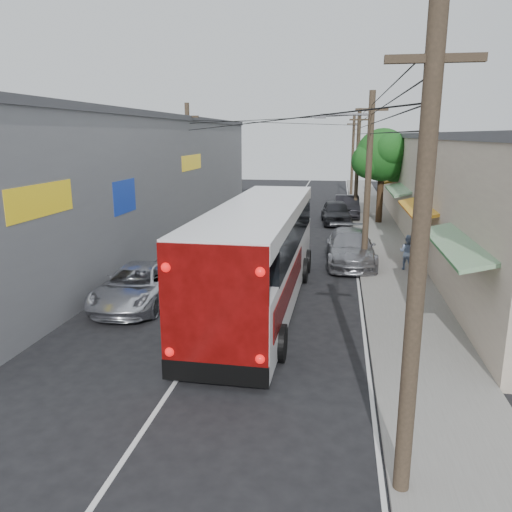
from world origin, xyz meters
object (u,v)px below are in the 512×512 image
(coach_bus, at_px, (260,254))
(pedestrian_far, at_px, (408,252))
(parked_car_mid, at_px, (336,212))
(pedestrian_near, at_px, (415,245))
(parked_suv, at_px, (350,247))
(jeepney, at_px, (137,285))
(parked_car_far, at_px, (347,207))

(coach_bus, height_order, pedestrian_far, coach_bus)
(parked_car_mid, relative_size, pedestrian_near, 2.61)
(coach_bus, relative_size, parked_car_mid, 2.73)
(coach_bus, relative_size, pedestrian_far, 8.06)
(parked_car_mid, bearing_deg, coach_bus, -103.45)
(pedestrian_near, bearing_deg, pedestrian_far, 68.67)
(pedestrian_near, bearing_deg, parked_car_mid, -68.86)
(parked_suv, distance_m, parked_car_mid, 11.42)
(jeepney, distance_m, pedestrian_far, 12.18)
(jeepney, relative_size, parked_car_mid, 1.07)
(parked_car_far, height_order, pedestrian_near, pedestrian_near)
(parked_car_mid, bearing_deg, pedestrian_far, -80.31)
(jeepney, bearing_deg, parked_car_mid, 66.24)
(jeepney, relative_size, parked_car_far, 1.03)
(coach_bus, height_order, pedestrian_near, coach_bus)
(parked_suv, height_order, parked_car_far, parked_car_far)
(parked_car_mid, relative_size, parked_car_far, 0.96)
(parked_car_far, bearing_deg, jeepney, -111.64)
(parked_car_mid, height_order, pedestrian_near, pedestrian_near)
(jeepney, relative_size, parked_suv, 0.92)
(parked_suv, distance_m, pedestrian_far, 2.78)
(pedestrian_far, bearing_deg, coach_bus, 75.25)
(jeepney, height_order, pedestrian_near, pedestrian_near)
(coach_bus, relative_size, parked_suv, 2.34)
(parked_suv, relative_size, pedestrian_near, 3.04)
(parked_suv, bearing_deg, jeepney, -139.46)
(coach_bus, relative_size, jeepney, 2.54)
(parked_suv, xyz_separation_m, pedestrian_near, (3.00, -0.10, 0.23))
(coach_bus, xyz_separation_m, parked_car_mid, (2.60, 18.07, -1.13))
(jeepney, bearing_deg, parked_car_far, 66.91)
(parked_suv, bearing_deg, coach_bus, -119.39)
(jeepney, bearing_deg, parked_suv, 39.98)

